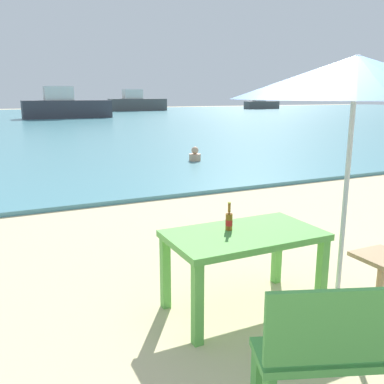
{
  "coord_description": "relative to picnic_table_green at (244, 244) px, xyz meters",
  "views": [
    {
      "loc": [
        -3.11,
        -2.35,
        1.99
      ],
      "look_at": [
        -0.56,
        3.0,
        0.6
      ],
      "focal_mm": 39.46,
      "sensor_mm": 36.0,
      "label": 1
    }
  ],
  "objects": [
    {
      "name": "swimmer_person",
      "position": [
        3.32,
        7.86,
        -0.41
      ],
      "size": [
        0.34,
        0.34,
        0.41
      ],
      "color": "tan",
      "rests_on": "sea_water"
    },
    {
      "name": "patio_umbrella",
      "position": [
        0.81,
        -0.38,
        1.47
      ],
      "size": [
        2.1,
        2.1,
        2.3
      ],
      "color": "silver",
      "rests_on": "ground_plane"
    },
    {
      "name": "bench_green_left",
      "position": [
        -0.16,
        -1.52,
        -0.11
      ],
      "size": [
        1.25,
        0.76,
        0.95
      ],
      "color": "#4C9E47",
      "rests_on": "ground_plane"
    },
    {
      "name": "beer_bottle_amber",
      "position": [
        -0.09,
        0.12,
        0.2
      ],
      "size": [
        0.07,
        0.07,
        0.26
      ],
      "color": "brown",
      "rests_on": "picnic_table_green"
    },
    {
      "name": "boat_tanker",
      "position": [
        3.69,
        32.1,
        0.32
      ],
      "size": [
        6.78,
        1.85,
        2.47
      ],
      "color": "#38383F",
      "rests_on": "sea_water"
    },
    {
      "name": "boat_ferry",
      "position": [
        29.87,
        42.98,
        0.04
      ],
      "size": [
        4.65,
        1.27,
        1.69
      ],
      "color": "#4C4C4C",
      "rests_on": "sea_water"
    },
    {
      "name": "side_table_wood",
      "position": [
        1.15,
        -0.56,
        -0.3
      ],
      "size": [
        0.44,
        0.44,
        0.54
      ],
      "color": "tan",
      "rests_on": "ground_plane"
    },
    {
      "name": "boat_barge",
      "position": [
        13.5,
        44.0,
        0.28
      ],
      "size": [
        6.52,
        1.78,
        2.37
      ],
      "color": "#4C4C4C",
      "rests_on": "sea_water"
    },
    {
      "name": "picnic_table_green",
      "position": [
        0.0,
        0.0,
        0.0
      ],
      "size": [
        1.4,
        0.8,
        0.76
      ],
      "color": "#60B24C",
      "rests_on": "ground_plane"
    },
    {
      "name": "sea_water",
      "position": [
        1.11,
        29.27,
        -0.61
      ],
      "size": [
        120.0,
        50.0,
        0.08
      ],
      "primitive_type": "cube",
      "color": "teal",
      "rests_on": "ground_plane"
    }
  ]
}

